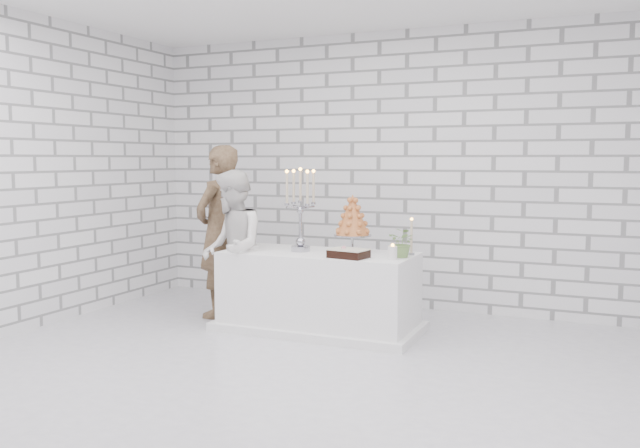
{
  "coord_description": "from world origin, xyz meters",
  "views": [
    {
      "loc": [
        2.04,
        -4.5,
        1.63
      ],
      "look_at": [
        -0.31,
        0.9,
        1.05
      ],
      "focal_mm": 37.45,
      "sensor_mm": 36.0,
      "label": 1
    }
  ],
  "objects_px": {
    "cake_table": "(319,291)",
    "bride": "(232,249)",
    "croquembouche": "(353,224)",
    "candelabra": "(300,210)",
    "groom": "(220,231)"
  },
  "relations": [
    {
      "from": "cake_table",
      "to": "bride",
      "type": "distance_m",
      "value": 0.93
    },
    {
      "from": "cake_table",
      "to": "groom",
      "type": "bearing_deg",
      "value": 173.19
    },
    {
      "from": "cake_table",
      "to": "croquembouche",
      "type": "height_order",
      "value": "croquembouche"
    },
    {
      "from": "bride",
      "to": "croquembouche",
      "type": "bearing_deg",
      "value": 71.96
    },
    {
      "from": "groom",
      "to": "candelabra",
      "type": "xyz_separation_m",
      "value": [
        0.98,
        -0.14,
        0.27
      ]
    },
    {
      "from": "groom",
      "to": "croquembouche",
      "type": "bearing_deg",
      "value": 95.42
    },
    {
      "from": "cake_table",
      "to": "candelabra",
      "type": "height_order",
      "value": "candelabra"
    },
    {
      "from": "croquembouche",
      "to": "candelabra",
      "type": "bearing_deg",
      "value": -169.06
    },
    {
      "from": "bride",
      "to": "candelabra",
      "type": "xyz_separation_m",
      "value": [
        0.64,
        0.18,
        0.39
      ]
    },
    {
      "from": "groom",
      "to": "bride",
      "type": "xyz_separation_m",
      "value": [
        0.34,
        -0.33,
        -0.12
      ]
    },
    {
      "from": "croquembouche",
      "to": "cake_table",
      "type": "bearing_deg",
      "value": -163.52
    },
    {
      "from": "bride",
      "to": "candelabra",
      "type": "bearing_deg",
      "value": 74.09
    },
    {
      "from": "candelabra",
      "to": "croquembouche",
      "type": "distance_m",
      "value": 0.52
    },
    {
      "from": "cake_table",
      "to": "bride",
      "type": "xyz_separation_m",
      "value": [
        -0.83,
        -0.19,
        0.39
      ]
    },
    {
      "from": "groom",
      "to": "candelabra",
      "type": "relative_size",
      "value": 2.22
    }
  ]
}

